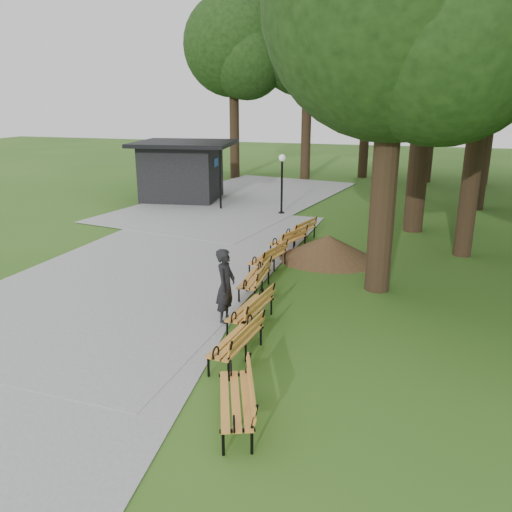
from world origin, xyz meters
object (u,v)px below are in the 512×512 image
(bench_4, at_px, (268,257))
(bench_6, at_px, (300,231))
(lamp_post, at_px, (282,171))
(lawn_tree_0, at_px, (397,4))
(dirt_mound, at_px, (328,247))
(bench_2, at_px, (250,309))
(bench_0, at_px, (235,400))
(person, at_px, (226,286))
(lawn_tree_4, at_px, (498,24))
(bench_1, at_px, (236,341))
(bench_5, at_px, (288,240))
(bench_3, at_px, (254,278))
(kiosk, at_px, (182,171))

(bench_4, height_order, bench_6, same)
(lamp_post, bearing_deg, lawn_tree_0, -60.28)
(dirt_mound, bearing_deg, bench_2, -99.09)
(bench_0, bearing_deg, lawn_tree_0, 144.66)
(bench_4, relative_size, bench_6, 1.00)
(person, bearing_deg, bench_6, -1.58)
(bench_2, bearing_deg, lawn_tree_4, 164.12)
(person, bearing_deg, bench_4, 0.64)
(lamp_post, height_order, bench_2, lamp_post)
(lamp_post, height_order, dirt_mound, lamp_post)
(lawn_tree_4, bearing_deg, bench_1, -109.51)
(person, distance_m, bench_6, 7.70)
(bench_0, height_order, bench_5, same)
(dirt_mound, height_order, bench_3, bench_3)
(lamp_post, bearing_deg, kiosk, 162.14)
(kiosk, relative_size, bench_2, 2.61)
(lawn_tree_0, bearing_deg, bench_2, -128.63)
(kiosk, xyz_separation_m, lawn_tree_4, (14.87, 2.03, 6.88))
(person, xyz_separation_m, lamp_post, (-1.68, 12.20, 1.11))
(bench_0, distance_m, bench_1, 2.18)
(bench_2, distance_m, bench_3, 2.17)
(kiosk, height_order, bench_3, kiosk)
(lamp_post, bearing_deg, bench_0, -78.57)
(person, xyz_separation_m, bench_5, (0.07, 6.25, -0.49))
(bench_0, xyz_separation_m, bench_1, (-0.70, 2.06, 0.00))
(bench_1, xyz_separation_m, bench_2, (-0.22, 1.69, 0.00))
(bench_5, bearing_deg, bench_1, 23.56)
(lamp_post, xyz_separation_m, bench_3, (1.78, -10.17, -1.60))
(bench_3, height_order, lawn_tree_4, lawn_tree_4)
(dirt_mound, xyz_separation_m, bench_1, (-0.71, -7.49, 0.01))
(bench_1, xyz_separation_m, lawn_tree_4, (6.35, 17.92, 7.99))
(bench_3, bearing_deg, bench_5, 177.59)
(lawn_tree_4, bearing_deg, bench_0, -105.80)
(person, relative_size, bench_1, 0.98)
(bench_0, bearing_deg, bench_3, 172.88)
(lawn_tree_0, bearing_deg, dirt_mound, 127.01)
(bench_2, height_order, bench_3, same)
(person, bearing_deg, dirt_mound, -15.64)
(person, distance_m, bench_4, 4.06)
(bench_1, xyz_separation_m, bench_3, (-0.76, 3.79, 0.00))
(bench_2, height_order, bench_6, same)
(person, bearing_deg, lawn_tree_4, -24.34)
(person, distance_m, bench_5, 6.27)
(bench_0, relative_size, lawn_tree_4, 0.15)
(kiosk, relative_size, bench_0, 2.61)
(lamp_post, relative_size, bench_4, 1.47)
(bench_5, bearing_deg, bench_0, 26.34)
(lamp_post, relative_size, bench_0, 1.47)
(person, relative_size, bench_6, 0.98)
(bench_3, bearing_deg, bench_0, 11.21)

